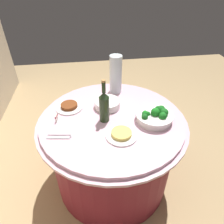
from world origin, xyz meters
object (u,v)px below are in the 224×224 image
(serving_tongs, at_px, (60,137))
(food_plate_stir_fry, at_px, (69,106))
(wine_bottle, at_px, (104,106))
(broccoli_bowl, at_px, (155,116))
(decorative_fruit_vase, at_px, (116,77))
(plate_stack, at_px, (107,104))
(label_placard_front, at_px, (56,118))
(food_plate_noodles, at_px, (121,134))

(serving_tongs, height_order, food_plate_stir_fry, food_plate_stir_fry)
(wine_bottle, distance_m, serving_tongs, 0.37)
(broccoli_bowl, relative_size, decorative_fruit_vase, 0.82)
(serving_tongs, bearing_deg, plate_stack, -49.38)
(broccoli_bowl, height_order, label_placard_front, broccoli_bowl)
(decorative_fruit_vase, xyz_separation_m, food_plate_stir_fry, (-0.21, 0.42, -0.13))
(serving_tongs, relative_size, label_placard_front, 3.05)
(plate_stack, relative_size, serving_tongs, 1.25)
(decorative_fruit_vase, height_order, serving_tongs, decorative_fruit_vase)
(decorative_fruit_vase, relative_size, food_plate_stir_fry, 1.55)
(plate_stack, bearing_deg, label_placard_front, 107.93)
(wine_bottle, distance_m, decorative_fruit_vase, 0.44)
(broccoli_bowl, distance_m, food_plate_noodles, 0.31)
(label_placard_front, bearing_deg, food_plate_stir_fry, -29.22)
(food_plate_noodles, distance_m, label_placard_front, 0.51)
(broccoli_bowl, relative_size, plate_stack, 1.33)
(broccoli_bowl, relative_size, label_placard_front, 5.09)
(plate_stack, relative_size, decorative_fruit_vase, 0.62)
(wine_bottle, distance_m, label_placard_front, 0.37)
(broccoli_bowl, height_order, plate_stack, broccoli_bowl)
(label_placard_front, bearing_deg, wine_bottle, -96.94)
(wine_bottle, bearing_deg, broccoli_bowl, -99.46)
(broccoli_bowl, bearing_deg, plate_stack, 54.50)
(broccoli_bowl, bearing_deg, wine_bottle, 80.54)
(broccoli_bowl, xyz_separation_m, food_plate_stir_fry, (0.26, 0.64, -0.03))
(broccoli_bowl, xyz_separation_m, food_plate_noodles, (-0.13, 0.27, -0.03))
(food_plate_noodles, relative_size, label_placard_front, 4.00)
(food_plate_stir_fry, distance_m, food_plate_noodles, 0.53)
(decorative_fruit_vase, height_order, food_plate_stir_fry, decorative_fruit_vase)
(decorative_fruit_vase, bearing_deg, plate_stack, 155.84)
(decorative_fruit_vase, xyz_separation_m, food_plate_noodles, (-0.61, 0.06, -0.13))
(wine_bottle, bearing_deg, decorative_fruit_vase, -20.04)
(food_plate_stir_fry, relative_size, food_plate_noodles, 1.00)
(decorative_fruit_vase, bearing_deg, serving_tongs, 139.58)
(wine_bottle, xyz_separation_m, decorative_fruit_vase, (0.42, -0.15, 0.02))
(serving_tongs, bearing_deg, wine_bottle, -66.36)
(decorative_fruit_vase, height_order, food_plate_noodles, decorative_fruit_vase)
(broccoli_bowl, distance_m, food_plate_stir_fry, 0.69)
(broccoli_bowl, height_order, decorative_fruit_vase, decorative_fruit_vase)
(label_placard_front, bearing_deg, plate_stack, -72.07)
(plate_stack, relative_size, label_placard_front, 3.82)
(decorative_fruit_vase, xyz_separation_m, serving_tongs, (-0.56, 0.47, -0.14))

